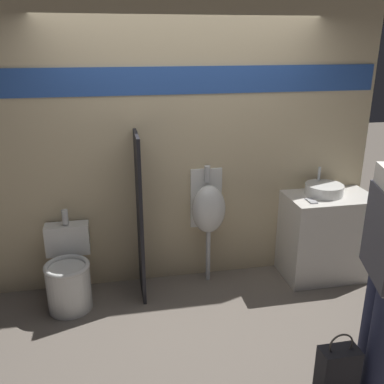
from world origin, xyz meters
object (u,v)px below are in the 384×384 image
sink_basin (324,189)px  cell_phone (311,201)px  toilet (69,275)px  shopping_bag (337,374)px  urinal_near_counter (208,209)px

sink_basin → cell_phone: 0.26m
sink_basin → toilet: sink_basin is taller
toilet → shopping_bag: toilet is taller
toilet → shopping_bag: 2.35m
sink_basin → shopping_bag: bearing=-112.2°
urinal_near_counter → shopping_bag: bearing=-73.7°
shopping_bag → toilet: bearing=140.8°
urinal_near_counter → shopping_bag: size_ratio=2.22×
cell_phone → urinal_near_counter: size_ratio=0.12×
shopping_bag → cell_phone: bearing=72.7°
sink_basin → shopping_bag: (-0.65, -1.59, -0.71)m
urinal_near_counter → sink_basin: bearing=-4.4°
cell_phone → urinal_near_counter: bearing=165.3°
sink_basin → toilet: size_ratio=0.43×
cell_phone → shopping_bag: bearing=-107.3°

